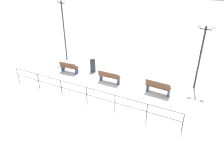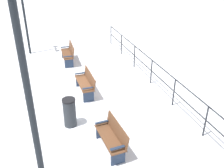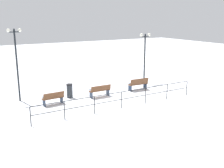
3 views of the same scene
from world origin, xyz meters
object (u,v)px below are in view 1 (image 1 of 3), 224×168
bench_second (109,77)px  lamppost_near (203,45)px  bench_nearest (158,87)px  lamppost_middle (63,22)px  trash_bin (93,66)px  bench_third (69,67)px

bench_second → lamppost_near: 6.30m
bench_nearest → lamppost_middle: 9.20m
lamppost_near → trash_bin: lamppost_near is taller
bench_nearest → bench_second: 3.44m
bench_third → lamppost_middle: bearing=37.3°
bench_second → bench_third: (0.03, 3.44, -0.03)m
trash_bin → lamppost_near: bearing=-82.2°
bench_second → lamppost_near: lamppost_near is taller
bench_nearest → trash_bin: bearing=83.4°
lamppost_near → trash_bin: size_ratio=4.30×
bench_second → lamppost_near: bearing=-70.4°
lamppost_near → trash_bin: 7.82m
lamppost_middle → trash_bin: 4.33m
lamppost_near → lamppost_middle: bearing=90.0°
bench_nearest → trash_bin: trash_bin is taller
bench_third → trash_bin: size_ratio=1.46×
bench_nearest → bench_third: bearing=93.3°
lamppost_near → lamppost_middle: (0.00, 10.56, 0.17)m
lamppost_near → lamppost_middle: 10.56m
lamppost_middle → bench_third: bearing=-138.8°
bench_second → lamppost_middle: bearing=68.4°
bench_nearest → bench_second: (-0.12, 3.44, -0.02)m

